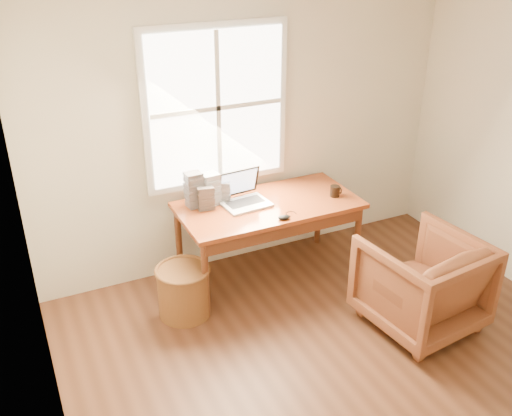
{
  "coord_description": "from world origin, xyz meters",
  "views": [
    {
      "loc": [
        -2.03,
        -2.24,
        2.96
      ],
      "look_at": [
        -0.19,
        1.65,
        0.81
      ],
      "focal_mm": 40.0,
      "sensor_mm": 36.0,
      "label": 1
    }
  ],
  "objects_px": {
    "desk": "(268,205)",
    "wicker_stool": "(184,292)",
    "armchair": "(422,282)",
    "coffee_mug": "(335,191)",
    "cd_stack_a": "(210,189)",
    "laptop": "(246,190)"
  },
  "relations": [
    {
      "from": "desk",
      "to": "wicker_stool",
      "type": "xyz_separation_m",
      "value": [
        -0.89,
        -0.23,
        -0.51
      ]
    },
    {
      "from": "wicker_stool",
      "to": "coffee_mug",
      "type": "bearing_deg",
      "value": 3.78
    },
    {
      "from": "laptop",
      "to": "cd_stack_a",
      "type": "relative_size",
      "value": 1.43
    },
    {
      "from": "desk",
      "to": "coffee_mug",
      "type": "xyz_separation_m",
      "value": [
        0.61,
        -0.13,
        0.07
      ]
    },
    {
      "from": "laptop",
      "to": "coffee_mug",
      "type": "height_order",
      "value": "laptop"
    },
    {
      "from": "coffee_mug",
      "to": "wicker_stool",
      "type": "bearing_deg",
      "value": -172.92
    },
    {
      "from": "cd_stack_a",
      "to": "armchair",
      "type": "bearing_deg",
      "value": -47.4
    },
    {
      "from": "wicker_stool",
      "to": "coffee_mug",
      "type": "height_order",
      "value": "coffee_mug"
    },
    {
      "from": "armchair",
      "to": "cd_stack_a",
      "type": "height_order",
      "value": "cd_stack_a"
    },
    {
      "from": "cd_stack_a",
      "to": "desk",
      "type": "bearing_deg",
      "value": -24.26
    },
    {
      "from": "coffee_mug",
      "to": "desk",
      "type": "bearing_deg",
      "value": 171.51
    },
    {
      "from": "desk",
      "to": "cd_stack_a",
      "type": "distance_m",
      "value": 0.53
    },
    {
      "from": "armchair",
      "to": "wicker_stool",
      "type": "relative_size",
      "value": 1.99
    },
    {
      "from": "desk",
      "to": "armchair",
      "type": "distance_m",
      "value": 1.45
    },
    {
      "from": "armchair",
      "to": "wicker_stool",
      "type": "xyz_separation_m",
      "value": [
        -1.69,
        0.93,
        -0.17
      ]
    },
    {
      "from": "wicker_stool",
      "to": "laptop",
      "type": "bearing_deg",
      "value": 20.88
    },
    {
      "from": "wicker_stool",
      "to": "desk",
      "type": "bearing_deg",
      "value": 14.19
    },
    {
      "from": "wicker_stool",
      "to": "laptop",
      "type": "xyz_separation_m",
      "value": [
        0.7,
        0.27,
        0.68
      ]
    },
    {
      "from": "wicker_stool",
      "to": "cd_stack_a",
      "type": "relative_size",
      "value": 1.51
    },
    {
      "from": "desk",
      "to": "cd_stack_a",
      "type": "bearing_deg",
      "value": 155.74
    },
    {
      "from": "armchair",
      "to": "desk",
      "type": "bearing_deg",
      "value": -61.96
    },
    {
      "from": "desk",
      "to": "laptop",
      "type": "height_order",
      "value": "laptop"
    }
  ]
}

